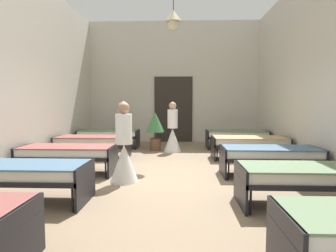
# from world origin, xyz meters

# --- Properties ---
(ground_plane) EXTENTS (6.78, 10.73, 0.10)m
(ground_plane) POSITION_xyz_m (0.00, 0.00, -0.05)
(ground_plane) COLOR #8C755B
(room_shell) EXTENTS (6.58, 10.33, 4.41)m
(room_shell) POSITION_xyz_m (0.00, 1.29, 2.21)
(room_shell) COLOR beige
(room_shell) RESTS_ON ground
(bed_left_row_1) EXTENTS (1.90, 0.84, 0.57)m
(bed_left_row_1) POSITION_xyz_m (-2.04, -1.75, 0.44)
(bed_left_row_1) COLOR black
(bed_left_row_1) RESTS_ON ground
(bed_right_row_1) EXTENTS (1.90, 0.84, 0.57)m
(bed_right_row_1) POSITION_xyz_m (2.04, -1.75, 0.44)
(bed_right_row_1) COLOR black
(bed_right_row_1) RESTS_ON ground
(bed_left_row_2) EXTENTS (1.90, 0.84, 0.57)m
(bed_left_row_2) POSITION_xyz_m (-2.04, 0.00, 0.44)
(bed_left_row_2) COLOR black
(bed_left_row_2) RESTS_ON ground
(bed_right_row_2) EXTENTS (1.90, 0.84, 0.57)m
(bed_right_row_2) POSITION_xyz_m (2.04, 0.00, 0.44)
(bed_right_row_2) COLOR black
(bed_right_row_2) RESTS_ON ground
(bed_left_row_3) EXTENTS (1.90, 0.84, 0.57)m
(bed_left_row_3) POSITION_xyz_m (-2.04, 1.75, 0.44)
(bed_left_row_3) COLOR black
(bed_left_row_3) RESTS_ON ground
(bed_right_row_3) EXTENTS (1.90, 0.84, 0.57)m
(bed_right_row_3) POSITION_xyz_m (2.04, 1.75, 0.44)
(bed_right_row_3) COLOR black
(bed_right_row_3) RESTS_ON ground
(bed_left_row_4) EXTENTS (1.90, 0.84, 0.57)m
(bed_left_row_4) POSITION_xyz_m (-2.04, 3.49, 0.44)
(bed_left_row_4) COLOR black
(bed_left_row_4) RESTS_ON ground
(bed_right_row_4) EXTENTS (1.90, 0.84, 0.57)m
(bed_right_row_4) POSITION_xyz_m (2.04, 3.49, 0.44)
(bed_right_row_4) COLOR black
(bed_right_row_4) RESTS_ON ground
(nurse_near_aisle) EXTENTS (0.52, 0.52, 1.49)m
(nurse_near_aisle) POSITION_xyz_m (0.03, 2.80, 0.53)
(nurse_near_aisle) COLOR white
(nurse_near_aisle) RESTS_ON ground
(nurse_mid_aisle) EXTENTS (0.52, 0.52, 1.49)m
(nurse_mid_aisle) POSITION_xyz_m (-0.77, -0.56, 0.53)
(nurse_mid_aisle) COLOR white
(nurse_mid_aisle) RESTS_ON ground
(potted_plant) EXTENTS (0.58, 0.58, 1.17)m
(potted_plant) POSITION_xyz_m (-0.50, 2.99, 0.75)
(potted_plant) COLOR brown
(potted_plant) RESTS_ON ground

